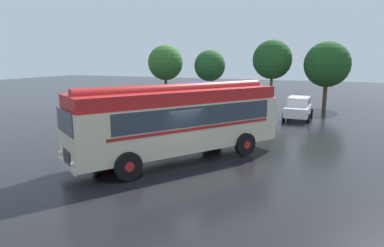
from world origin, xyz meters
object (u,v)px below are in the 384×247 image
object	(u,v)px
car_near_left	(229,103)
car_mid_left	(257,106)
box_van	(193,96)
vintage_bus	(179,119)
car_mid_right	(298,108)

from	to	relation	value
car_near_left	car_mid_left	bearing A→B (deg)	-13.13
car_mid_left	box_van	xyz separation A→B (m)	(-5.67, 0.27, 0.52)
vintage_bus	car_near_left	world-z (taller)	vintage_bus
box_van	vintage_bus	bearing A→B (deg)	-69.46
car_mid_left	vintage_bus	bearing A→B (deg)	-93.21
car_mid_left	car_mid_right	bearing A→B (deg)	5.61
vintage_bus	car_near_left	size ratio (longest dim) A/B	2.24
car_mid_left	box_van	world-z (taller)	box_van
vintage_bus	box_van	xyz separation A→B (m)	(-4.95, 13.21, -0.53)
car_mid_left	car_mid_right	xyz separation A→B (m)	(3.15, 0.31, 0.00)
car_near_left	car_mid_left	distance (m)	2.56
car_near_left	car_mid_left	world-z (taller)	same
vintage_bus	car_mid_left	world-z (taller)	vintage_bus
car_near_left	box_van	xyz separation A→B (m)	(-3.18, -0.31, 0.52)
car_mid_right	vintage_bus	bearing A→B (deg)	-106.29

